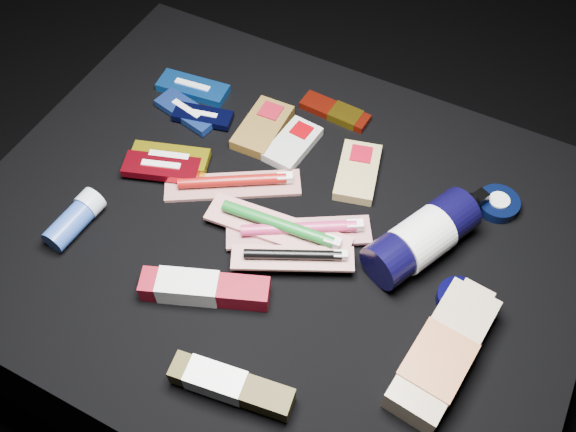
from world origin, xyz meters
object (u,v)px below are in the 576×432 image
at_px(toothpaste_carton_red, 199,288).
at_px(lotion_bottle, 422,238).
at_px(deodorant_stick, 75,219).
at_px(bodywash_bottle, 442,355).

bearing_deg(toothpaste_carton_red, lotion_bottle, 18.55).
distance_m(lotion_bottle, toothpaste_carton_red, 0.35).
xyz_separation_m(lotion_bottle, deodorant_stick, (-0.50, -0.21, -0.02)).
relative_size(lotion_bottle, deodorant_stick, 2.20).
bearing_deg(bodywash_bottle, toothpaste_carton_red, -163.42).
bearing_deg(toothpaste_carton_red, bodywash_bottle, -11.64).
height_order(bodywash_bottle, deodorant_stick, bodywash_bottle).
xyz_separation_m(lotion_bottle, toothpaste_carton_red, (-0.26, -0.22, -0.02)).
distance_m(lotion_bottle, deodorant_stick, 0.54).
distance_m(bodywash_bottle, deodorant_stick, 0.60).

